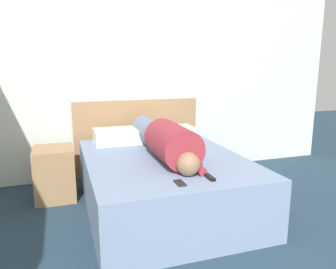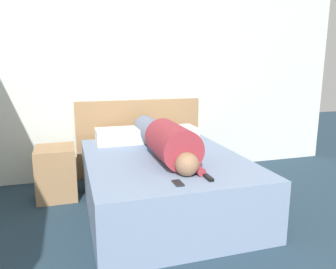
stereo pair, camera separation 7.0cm
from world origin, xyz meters
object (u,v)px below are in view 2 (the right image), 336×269
Objects in this scene: bed at (164,182)px; person_lying at (164,140)px; nightstand at (56,172)px; cell_phone at (178,183)px; pillow_second at (174,133)px; pillow_near_headboard at (121,136)px; tv_remote at (208,177)px.

person_lying reaches higher than bed.
cell_phone is (0.93, -1.37, 0.27)m from nightstand.
bed is at bearing -115.07° from pillow_second.
cell_phone is at bearing -106.69° from pillow_second.
pillow_second reaches higher than cell_phone.
cell_phone is (-0.13, -0.81, -0.15)m from person_lying.
pillow_near_headboard is at bearing 116.26° from person_lying.
person_lying is 0.74m from pillow_second.
pillow_near_headboard is (0.73, 0.10, 0.34)m from nightstand.
tv_remote is (0.15, -0.73, 0.28)m from bed.
cell_phone is (0.20, -1.47, -0.07)m from pillow_near_headboard.
person_lying is at bearing 80.91° from cell_phone.
tv_remote is (0.13, -0.77, -0.15)m from person_lying.
person_lying reaches higher than pillow_near_headboard.
cell_phone is (-0.44, -1.47, -0.07)m from pillow_second.
cell_phone is at bearing -82.34° from pillow_near_headboard.
bed is at bearing -113.43° from person_lying.
person_lying is at bearing -115.19° from pillow_second.
pillow_second is at bearing 0.00° from pillow_near_headboard.
pillow_near_headboard is at bearing 113.46° from bed.
cell_phone is at bearing -172.24° from tv_remote.
pillow_second is (0.33, 0.71, 0.34)m from bed.
nightstand is at bearing 149.47° from bed.
bed is at bearing 101.93° from tv_remote.
bed is 1.20m from nightstand.
pillow_near_headboard is 1.51m from tv_remote.
nightstand is at bearing -176.01° from pillow_second.
person_lying is 3.01× the size of pillow_second.
bed is at bearing 81.83° from cell_phone.
person_lying is 10.81× the size of tv_remote.
pillow_near_headboard is (-0.33, 0.66, -0.08)m from person_lying.
nightstand is 1.81m from tv_remote.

